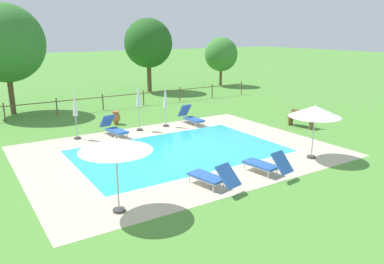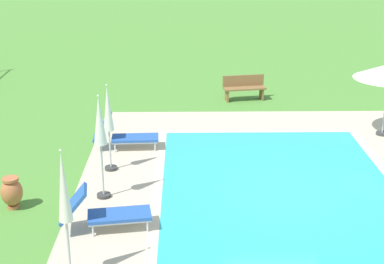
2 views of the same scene
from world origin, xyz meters
name	(u,v)px [view 1 (image 1 of 2)]	position (x,y,z in m)	size (l,w,h in m)	color
ground_plane	(179,151)	(0.00, 0.00, 0.00)	(160.00, 160.00, 0.00)	#518E38
pool_deck_paving	(179,151)	(0.00, 0.00, 0.00)	(12.75, 9.64, 0.01)	beige
swimming_pool_water	(179,151)	(0.00, 0.00, 0.01)	(8.64, 5.53, 0.01)	#2DB7C6
pool_coping_rim	(179,151)	(0.00, 0.00, 0.01)	(9.12, 6.01, 0.01)	beige
sun_lounger_north_near_steps	(267,164)	(1.26, -4.04, 0.39)	(0.86, 1.95, 0.97)	#2856A8
sun_lounger_north_mid	(212,177)	(-1.07, -3.95, 0.38)	(0.97, 2.01, 0.93)	#2856A8
sun_lounger_north_far	(114,128)	(-1.43, 3.85, 0.39)	(0.86, 1.93, 0.98)	#2856A8
sun_lounger_north_end	(191,117)	(3.08, 3.87, 0.40)	(0.69, 1.84, 1.02)	#2856A8
patio_umbrella_open_foreground	(115,145)	(-4.32, -3.88, 2.01)	(2.05, 2.05, 2.25)	#383838
patio_umbrella_open_by_bench	(315,111)	(4.09, -3.68, 1.94)	(2.03, 2.03, 2.21)	#383838
patio_umbrella_closed_row_west	(165,99)	(1.63, 4.13, 1.48)	(0.32, 0.32, 2.27)	#383838
patio_umbrella_closed_row_mid_west	(75,106)	(-3.13, 4.29, 1.59)	(0.32, 0.32, 2.47)	#383838
patio_umbrella_closed_row_centre	(138,98)	(0.06, 4.11, 1.71)	(0.32, 0.32, 2.47)	#383838
wooden_bench_lawn_side	(302,118)	(7.76, 0.10, 0.47)	(0.68, 1.55, 0.87)	olive
terracotta_urn_near_fence	(116,117)	(-0.45, 6.06, 0.39)	(0.48, 0.48, 0.73)	#B7663D
perimeter_fence	(103,100)	(0.30, 10.19, 0.68)	(23.45, 0.08, 1.05)	brown
tree_far_west	(5,43)	(-4.83, 12.05, 4.30)	(4.63, 4.63, 6.63)	brown
tree_west_mid	(221,54)	(13.48, 14.99, 2.91)	(3.02, 3.02, 4.46)	brown
tree_centre	(148,43)	(6.29, 15.45, 4.01)	(3.95, 3.95, 6.03)	brown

